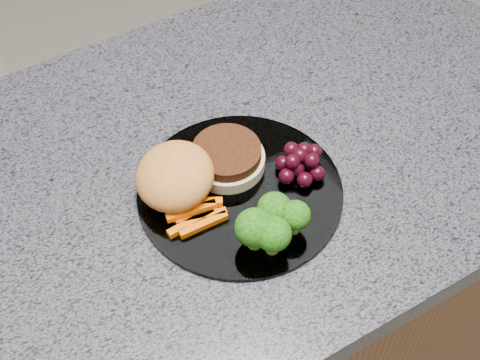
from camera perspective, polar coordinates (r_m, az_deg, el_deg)
name	(u,v)px	position (r m, az deg, el deg)	size (l,w,h in m)	color
island_cabinet	(188,341)	(1.26, -4.42, -13.54)	(1.20, 0.60, 0.86)	brown
countertop	(168,191)	(0.88, -6.19, -0.95)	(1.20, 0.60, 0.04)	#51515C
plate	(240,191)	(0.84, 0.00, -0.98)	(0.26, 0.26, 0.01)	white
burger	(194,172)	(0.83, -3.95, 0.73)	(0.20, 0.14, 0.05)	beige
carrot_sticks	(196,214)	(0.81, -3.73, -2.95)	(0.08, 0.05, 0.02)	#E75E03
broccoli	(271,223)	(0.77, 2.65, -3.72)	(0.09, 0.07, 0.06)	#59832F
grape_bunch	(301,162)	(0.85, 5.22, 1.52)	(0.07, 0.06, 0.04)	black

